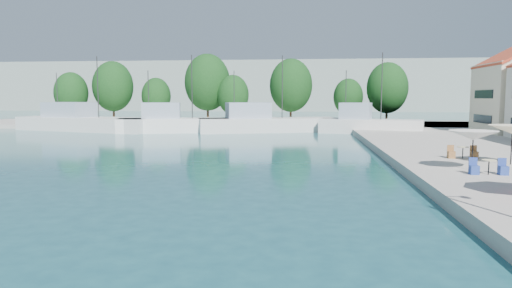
# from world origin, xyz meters

# --- Properties ---
(quay_far) EXTENTS (90.00, 16.00, 0.60)m
(quay_far) POSITION_xyz_m (-8.00, 67.00, 0.30)
(quay_far) COLOR #B0AA9F
(quay_far) RESTS_ON ground
(hill_west) EXTENTS (180.00, 40.00, 16.00)m
(hill_west) POSITION_xyz_m (-30.00, 160.00, 8.00)
(hill_west) COLOR gray
(hill_west) RESTS_ON ground
(hill_east) EXTENTS (140.00, 40.00, 12.00)m
(hill_east) POSITION_xyz_m (40.00, 180.00, 6.00)
(hill_east) COLOR gray
(hill_east) RESTS_ON ground
(trawler_01) EXTENTS (21.08, 10.94, 10.20)m
(trawler_01) POSITION_xyz_m (-29.25, 56.54, 1.07)
(trawler_01) COLOR silver
(trawler_01) RESTS_ON ground
(trawler_02) EXTENTS (16.03, 7.68, 10.20)m
(trawler_02) POSITION_xyz_m (-15.99, 54.97, 1.07)
(trawler_02) COLOR white
(trawler_02) RESTS_ON ground
(trawler_03) EXTENTS (18.57, 10.07, 10.20)m
(trawler_03) POSITION_xyz_m (-4.90, 57.05, 1.07)
(trawler_03) COLOR silver
(trawler_03) RESTS_ON ground
(trawler_04) EXTENTS (12.67, 6.32, 10.20)m
(trawler_04) POSITION_xyz_m (7.90, 55.40, 1.07)
(trawler_04) COLOR silver
(trawler_04) RESTS_ON ground
(tree_01) EXTENTS (5.35, 5.35, 7.92)m
(tree_01) POSITION_xyz_m (-37.65, 69.05, 5.17)
(tree_01) COLOR #3F2B19
(tree_01) RESTS_ON quay_far
(tree_02) EXTENTS (6.60, 6.60, 9.78)m
(tree_02) POSITION_xyz_m (-31.36, 70.94, 6.24)
(tree_02) COLOR #3F2B19
(tree_02) RESTS_ON quay_far
(tree_03) EXTENTS (4.78, 4.78, 7.07)m
(tree_03) POSITION_xyz_m (-24.31, 71.71, 4.68)
(tree_03) COLOR #3F2B19
(tree_03) RESTS_ON quay_far
(tree_04) EXTENTS (7.30, 7.30, 10.81)m
(tree_04) POSITION_xyz_m (-15.48, 70.91, 6.84)
(tree_04) COLOR #3F2B19
(tree_04) RESTS_ON quay_far
(tree_05) EXTENTS (4.96, 4.96, 7.35)m
(tree_05) POSITION_xyz_m (-11.06, 69.28, 4.84)
(tree_05) COLOR #3F2B19
(tree_05) RESTS_ON quay_far
(tree_06) EXTENTS (6.70, 6.70, 9.91)m
(tree_06) POSITION_xyz_m (-2.09, 70.68, 6.32)
(tree_06) COLOR #3F2B19
(tree_06) RESTS_ON quay_far
(tree_07) EXTENTS (4.57, 4.57, 6.77)m
(tree_07) POSITION_xyz_m (6.83, 70.82, 4.50)
(tree_07) COLOR #3F2B19
(tree_07) RESTS_ON quay_far
(tree_08) EXTENTS (6.18, 6.18, 9.15)m
(tree_08) POSITION_xyz_m (12.53, 69.67, 5.88)
(tree_08) COLOR #3F2B19
(tree_08) RESTS_ON quay_far
(umbrella_white) EXTENTS (2.64, 2.64, 2.12)m
(umbrella_white) POSITION_xyz_m (9.32, 23.76, 2.47)
(umbrella_white) COLOR black
(umbrella_white) RESTS_ON quay_right
(umbrella_cream) EXTENTS (2.69, 2.69, 2.29)m
(umbrella_cream) POSITION_xyz_m (12.26, 26.09, 2.63)
(umbrella_cream) COLOR black
(umbrella_cream) RESTS_ON quay_right
(cafe_table_02) EXTENTS (1.82, 0.70, 0.76)m
(cafe_table_02) POSITION_xyz_m (9.62, 22.28, 0.89)
(cafe_table_02) COLOR black
(cafe_table_02) RESTS_ON quay_right
(cafe_table_03) EXTENTS (1.82, 0.70, 0.76)m
(cafe_table_03) POSITION_xyz_m (10.37, 28.50, 0.89)
(cafe_table_03) COLOR black
(cafe_table_03) RESTS_ON quay_right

